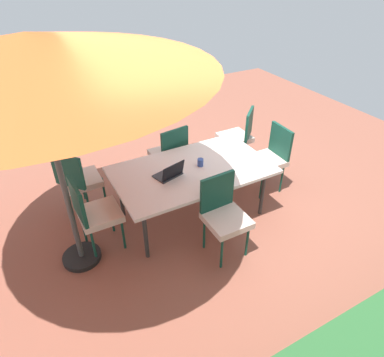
{
  "coord_description": "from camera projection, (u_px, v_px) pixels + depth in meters",
  "views": [
    {
      "loc": [
        1.72,
        3.17,
        3.05
      ],
      "look_at": [
        0.0,
        0.0,
        0.59
      ],
      "focal_mm": 31.99,
      "sensor_mm": 36.0,
      "label": 1
    }
  ],
  "objects": [
    {
      "name": "chair_southeast",
      "position": [
        78.0,
        179.0,
        4.43
      ],
      "size": [
        0.59,
        0.58,
        0.98
      ],
      "rotation": [
        0.0,
        0.0,
        5.42
      ],
      "color": "beige",
      "rests_on": "ground_plane"
    },
    {
      "name": "chair_west",
      "position": [
        270.0,
        156.0,
        4.91
      ],
      "size": [
        0.47,
        0.46,
        0.98
      ],
      "rotation": [
        0.0,
        0.0,
        1.54
      ],
      "color": "beige",
      "rests_on": "ground_plane"
    },
    {
      "name": "patio_umbrella",
      "position": [
        29.0,
        54.0,
        2.71
      ],
      "size": [
        3.11,
        3.11,
        2.5
      ],
      "color": "#4C4C4C",
      "rests_on": "ground_plane"
    },
    {
      "name": "dining_table",
      "position": [
        192.0,
        172.0,
        4.3
      ],
      "size": [
        1.96,
        1.15,
        0.74
      ],
      "color": "silver",
      "rests_on": "ground_plane"
    },
    {
      "name": "chair_southwest",
      "position": [
        239.0,
        135.0,
        5.46
      ],
      "size": [
        0.59,
        0.59,
        0.98
      ],
      "rotation": [
        0.0,
        0.0,
        0.75
      ],
      "color": "beige",
      "rests_on": "ground_plane"
    },
    {
      "name": "chair_south",
      "position": [
        170.0,
        153.0,
        4.98
      ],
      "size": [
        0.48,
        0.49,
        0.98
      ],
      "rotation": [
        0.0,
        0.0,
        0.15
      ],
      "color": "beige",
      "rests_on": "ground_plane"
    },
    {
      "name": "chair_east",
      "position": [
        94.0,
        212.0,
        3.88
      ],
      "size": [
        0.48,
        0.46,
        0.98
      ],
      "rotation": [
        0.0,
        0.0,
        4.79
      ],
      "color": "beige",
      "rests_on": "ground_plane"
    },
    {
      "name": "cup",
      "position": [
        200.0,
        162.0,
        4.31
      ],
      "size": [
        0.08,
        0.08,
        0.1
      ],
      "primitive_type": "cylinder",
      "color": "#334C99",
      "rests_on": "dining_table"
    },
    {
      "name": "chair_north",
      "position": [
        224.0,
        213.0,
        3.86
      ],
      "size": [
        0.46,
        0.47,
        0.98
      ],
      "rotation": [
        0.0,
        0.0,
        3.18
      ],
      "color": "beige",
      "rests_on": "ground_plane"
    },
    {
      "name": "ground_plane",
      "position": [
        192.0,
        215.0,
        4.7
      ],
      "size": [
        10.0,
        10.0,
        0.02
      ],
      "primitive_type": "cube",
      "color": "#935442"
    },
    {
      "name": "laptop",
      "position": [
        170.0,
        173.0,
        4.11
      ],
      "size": [
        0.37,
        0.32,
        0.21
      ],
      "rotation": [
        0.0,
        0.0,
        0.26
      ],
      "color": "#2D2D33",
      "rests_on": "dining_table"
    }
  ]
}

